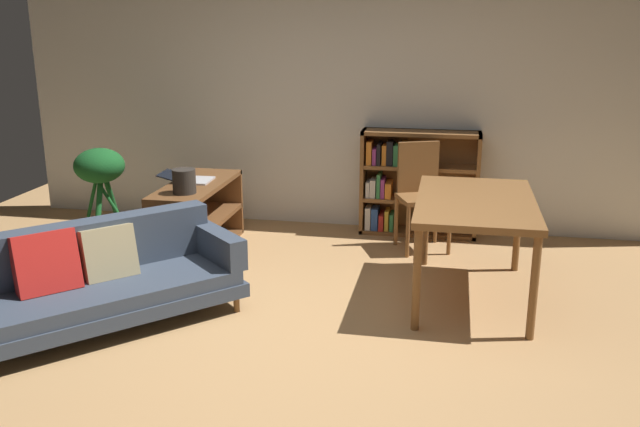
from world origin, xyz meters
TOP-DOWN VIEW (x-y plane):
  - ground_plane at (0.00, 0.00)m, footprint 8.16×8.16m
  - back_wall_panel at (0.00, 2.70)m, footprint 6.80×0.10m
  - fabric_couch at (-1.45, -0.07)m, footprint 1.97×2.02m
  - media_console at (-1.25, 1.58)m, footprint 0.47×1.22m
  - open_laptop at (-1.34, 1.65)m, footprint 0.47×0.31m
  - desk_speaker at (-1.21, 1.23)m, footprint 0.19×0.19m
  - potted_floor_plant at (-2.21, 1.65)m, footprint 0.46×0.48m
  - dining_table at (1.16, 0.97)m, footprint 0.86×1.41m
  - dining_chair_near at (0.71, 2.08)m, footprint 0.54×0.52m
  - bookshelf at (0.59, 2.52)m, footprint 1.12×0.30m

SIDE VIEW (x-z plane):
  - ground_plane at x=0.00m, z-range 0.00..0.00m
  - media_console at x=-1.25m, z-range 0.00..0.63m
  - fabric_couch at x=-1.45m, z-range -0.03..0.69m
  - bookshelf at x=0.59m, z-range 0.00..1.01m
  - dining_chair_near at x=0.71m, z-range 0.07..1.03m
  - potted_floor_plant at x=-2.21m, z-range 0.17..1.07m
  - open_laptop at x=-1.34m, z-range 0.62..0.69m
  - dining_table at x=1.16m, z-range 0.31..1.08m
  - desk_speaker at x=-1.21m, z-range 0.63..0.84m
  - back_wall_panel at x=0.00m, z-range 0.00..2.70m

